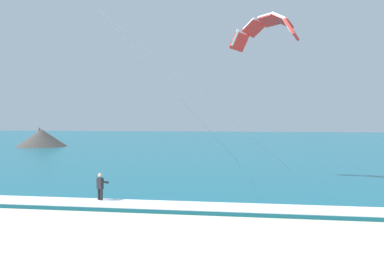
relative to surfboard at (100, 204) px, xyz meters
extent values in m
cube|color=#146075|center=(5.50, 58.40, 0.07)|extent=(200.00, 120.00, 0.20)
cube|color=white|center=(5.50, -0.60, 0.19)|extent=(200.00, 1.98, 0.04)
ellipsoid|color=#E04C38|center=(0.00, 0.00, 0.00)|extent=(0.99, 1.45, 0.05)
cube|color=black|center=(0.00, 0.23, 0.04)|extent=(0.17, 0.12, 0.04)
cube|color=black|center=(0.00, -0.23, 0.04)|extent=(0.17, 0.12, 0.04)
cylinder|color=#232328|center=(-0.09, 0.04, 0.39)|extent=(0.14, 0.14, 0.84)
cylinder|color=#232328|center=(0.09, -0.04, 0.39)|extent=(0.14, 0.14, 0.84)
cube|color=#232328|center=(0.00, 0.00, 1.11)|extent=(0.39, 0.32, 0.60)
sphere|color=beige|center=(0.00, 0.00, 1.55)|extent=(0.22, 0.22, 0.22)
cylinder|color=#232328|center=(-0.10, 0.22, 1.16)|extent=(0.30, 0.50, 0.22)
cylinder|color=#232328|center=(0.23, 0.07, 1.16)|extent=(0.30, 0.50, 0.22)
cylinder|color=black|center=(0.16, 0.34, 1.16)|extent=(0.51, 0.26, 0.04)
cube|color=#3F3F42|center=(0.05, 0.11, 0.89)|extent=(0.14, 0.12, 0.10)
cube|color=red|center=(10.63, 6.88, 10.51)|extent=(1.14, 1.59, 1.50)
cube|color=white|center=(10.32, 6.57, 10.77)|extent=(0.70, 0.72, 1.18)
cube|color=red|center=(10.15, 7.96, 11.38)|extent=(1.52, 1.74, 1.21)
cube|color=white|center=(9.84, 7.66, 11.65)|extent=(0.98, 0.96, 0.77)
cube|color=red|center=(9.25, 9.09, 11.70)|extent=(1.74, 1.74, 0.65)
cube|color=white|center=(8.94, 8.79, 11.97)|extent=(1.07, 1.08, 0.19)
cube|color=red|center=(8.14, 10.01, 11.38)|extent=(1.73, 1.52, 1.21)
cube|color=white|center=(7.83, 9.71, 11.65)|extent=(0.95, 0.99, 0.77)
cube|color=red|center=(7.06, 10.51, 10.51)|extent=(1.59, 1.13, 1.50)
cube|color=white|center=(6.75, 10.20, 10.77)|extent=(0.71, 0.70, 1.18)
cylinder|color=#B2B2B7|center=(5.23, 3.61, 5.84)|extent=(10.81, 6.55, 9.35)
cylinder|color=#B2B2B7|center=(3.45, 5.43, 5.84)|extent=(7.24, 10.18, 9.35)
cone|color=#665B51|center=(-26.15, 39.50, 1.61)|extent=(3.76, 3.76, 3.26)
cone|color=#47423D|center=(-25.23, 38.62, 1.45)|extent=(8.43, 8.43, 2.96)
camera|label=1|loc=(8.03, -20.07, 4.56)|focal=36.87mm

